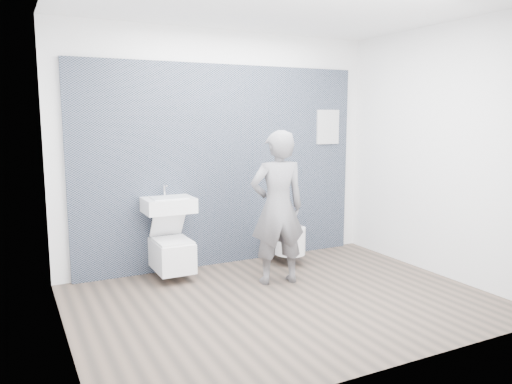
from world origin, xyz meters
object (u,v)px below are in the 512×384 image
washbasin (169,205)px  visitor (278,208)px  toilet_square (172,253)px  toilet_rounded (286,239)px

washbasin → visitor: 1.22m
washbasin → toilet_square: bearing=-90.0°
toilet_rounded → visitor: visitor is taller
toilet_rounded → visitor: size_ratio=0.37×
washbasin → toilet_square: (-0.00, -0.07, -0.54)m
visitor → washbasin: bearing=-26.4°
toilet_square → toilet_rounded: size_ratio=1.13×
toilet_square → washbasin: bearing=90.0°
washbasin → visitor: size_ratio=0.33×
toilet_rounded → washbasin: bearing=175.8°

